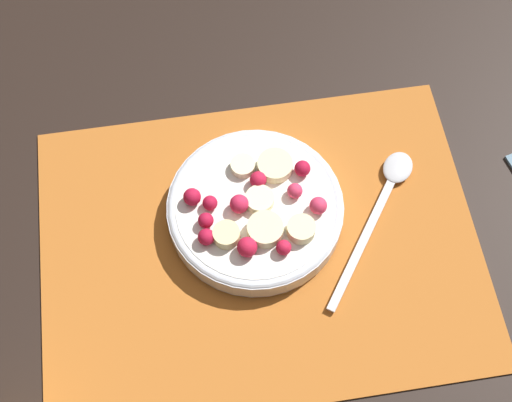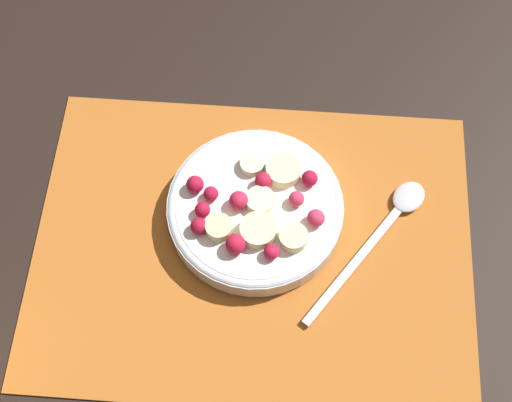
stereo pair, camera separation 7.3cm
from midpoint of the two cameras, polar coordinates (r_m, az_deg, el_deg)
The scene contains 4 objects.
ground_plane at distance 0.76m, azimuth -2.45°, elevation -3.85°, with size 3.00×3.00×0.00m, color black.
placemat at distance 0.75m, azimuth -2.46°, elevation -3.77°, with size 0.46×0.34×0.01m.
fruit_bowl at distance 0.75m, azimuth -2.77°, elevation -0.89°, with size 0.19×0.19×0.05m.
spoon at distance 0.78m, azimuth 7.67°, elevation 0.26°, with size 0.13×0.18×0.01m.
Camera 1 is at (-0.05, -0.29, 0.70)m, focal length 50.00 mm.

